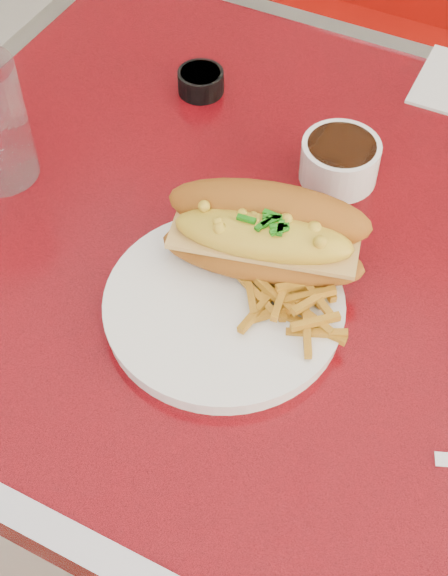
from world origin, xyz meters
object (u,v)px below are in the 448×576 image
at_px(dinner_plate, 224,306).
at_px(mac_hoagie, 265,234).
at_px(sauce_cup_left, 201,81).
at_px(diner_table, 363,355).
at_px(fork, 280,303).
at_px(gravy_ramekin, 340,160).

xyz_separation_m(dinner_plate, mac_hoagie, (0.01, 0.07, 0.05)).
height_order(mac_hoagie, sauce_cup_left, mac_hoagie).
bearing_deg(mac_hoagie, diner_table, 10.28).
relative_size(diner_table, mac_hoagie, 5.28).
bearing_deg(dinner_plate, diner_table, 43.70).
bearing_deg(mac_hoagie, dinner_plate, -114.00).
bearing_deg(diner_table, dinner_plate, -136.30).
distance_m(fork, sauce_cup_left, 0.37).
xyz_separation_m(diner_table, sauce_cup_left, (-0.32, 0.19, 0.18)).
bearing_deg(sauce_cup_left, dinner_plate, -58.31).
height_order(dinner_plate, fork, same).
distance_m(mac_hoagie, gravy_ramekin, 0.17).
xyz_separation_m(mac_hoagie, gravy_ramekin, (0.02, 0.17, -0.03)).
bearing_deg(diner_table, mac_hoagie, -155.41).
bearing_deg(sauce_cup_left, diner_table, -29.99).
height_order(diner_table, gravy_ramekin, gravy_ramekin).
distance_m(diner_table, dinner_plate, 0.25).
relative_size(mac_hoagie, gravy_ramekin, 1.90).
xyz_separation_m(dinner_plate, gravy_ramekin, (0.03, 0.24, 0.02)).
distance_m(dinner_plate, mac_hoagie, 0.09).
xyz_separation_m(diner_table, fork, (-0.08, -0.10, 0.18)).
bearing_deg(dinner_plate, sauce_cup_left, 121.69).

